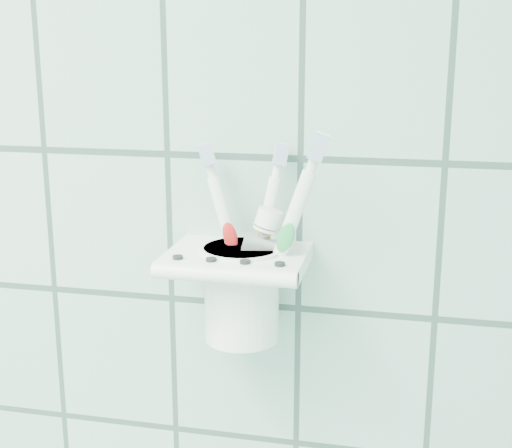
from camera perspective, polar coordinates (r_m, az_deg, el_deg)
holder_bracket at (r=0.71m, az=-1.48°, el=-2.91°), size 0.14×0.11×0.04m
cup at (r=0.72m, az=-1.16°, el=-5.25°), size 0.08×0.08×0.10m
toothbrush_pink at (r=0.70m, az=-0.03°, el=-1.02°), size 0.06×0.03×0.20m
toothbrush_blue at (r=0.70m, az=-1.06°, el=-1.26°), size 0.04×0.05×0.20m
toothbrush_orange at (r=0.69m, az=-0.42°, el=-0.43°), size 0.07×0.02×0.22m
toothpaste_tube at (r=0.71m, az=-1.80°, el=-2.94°), size 0.06×0.03×0.14m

